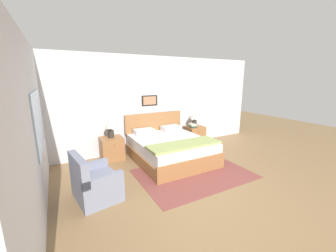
{
  "coord_description": "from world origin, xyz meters",
  "views": [
    {
      "loc": [
        -2.22,
        -2.32,
        2.0
      ],
      "look_at": [
        -0.06,
        1.62,
        0.96
      ],
      "focal_mm": 22.0,
      "sensor_mm": 36.0,
      "label": 1
    }
  ],
  "objects_px": {
    "armchair": "(94,183)",
    "table_lamp_near_window": "(110,125)",
    "nightstand_near_window": "(112,148)",
    "table_lamp_by_door": "(194,116)",
    "nightstand_by_door": "(194,135)",
    "bed": "(170,148)"
  },
  "relations": [
    {
      "from": "nightstand_near_window",
      "to": "nightstand_by_door",
      "type": "distance_m",
      "value": 2.53
    },
    {
      "from": "bed",
      "to": "armchair",
      "type": "relative_size",
      "value": 2.28
    },
    {
      "from": "nightstand_near_window",
      "to": "armchair",
      "type": "bearing_deg",
      "value": -113.22
    },
    {
      "from": "nightstand_near_window",
      "to": "table_lamp_near_window",
      "type": "relative_size",
      "value": 1.17
    },
    {
      "from": "armchair",
      "to": "table_lamp_near_window",
      "type": "bearing_deg",
      "value": 147.74
    },
    {
      "from": "nightstand_near_window",
      "to": "nightstand_by_door",
      "type": "relative_size",
      "value": 1.0
    },
    {
      "from": "armchair",
      "to": "table_lamp_by_door",
      "type": "distance_m",
      "value": 3.65
    },
    {
      "from": "bed",
      "to": "nightstand_near_window",
      "type": "bearing_deg",
      "value": 149.93
    },
    {
      "from": "nightstand_by_door",
      "to": "table_lamp_near_window",
      "type": "xyz_separation_m",
      "value": [
        -2.54,
        0.0,
        0.6
      ]
    },
    {
      "from": "nightstand_near_window",
      "to": "table_lamp_by_door",
      "type": "relative_size",
      "value": 1.17
    },
    {
      "from": "nightstand_near_window",
      "to": "nightstand_by_door",
      "type": "bearing_deg",
      "value": 0.0
    },
    {
      "from": "bed",
      "to": "nightstand_by_door",
      "type": "bearing_deg",
      "value": 30.07
    },
    {
      "from": "table_lamp_near_window",
      "to": "nightstand_near_window",
      "type": "bearing_deg",
      "value": -28.29
    },
    {
      "from": "table_lamp_near_window",
      "to": "bed",
      "type": "bearing_deg",
      "value": -30.06
    },
    {
      "from": "bed",
      "to": "armchair",
      "type": "bearing_deg",
      "value": -155.81
    },
    {
      "from": "table_lamp_by_door",
      "to": "armchair",
      "type": "bearing_deg",
      "value": -153.28
    },
    {
      "from": "nightstand_near_window",
      "to": "table_lamp_by_door",
      "type": "height_order",
      "value": "table_lamp_by_door"
    },
    {
      "from": "bed",
      "to": "table_lamp_near_window",
      "type": "bearing_deg",
      "value": 149.94
    },
    {
      "from": "bed",
      "to": "table_lamp_by_door",
      "type": "bearing_deg",
      "value": 30.47
    },
    {
      "from": "table_lamp_by_door",
      "to": "table_lamp_near_window",
      "type": "bearing_deg",
      "value": 180.0
    },
    {
      "from": "bed",
      "to": "armchair",
      "type": "xyz_separation_m",
      "value": [
        -1.96,
        -0.88,
        -0.02
      ]
    },
    {
      "from": "bed",
      "to": "armchair",
      "type": "height_order",
      "value": "bed"
    }
  ]
}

